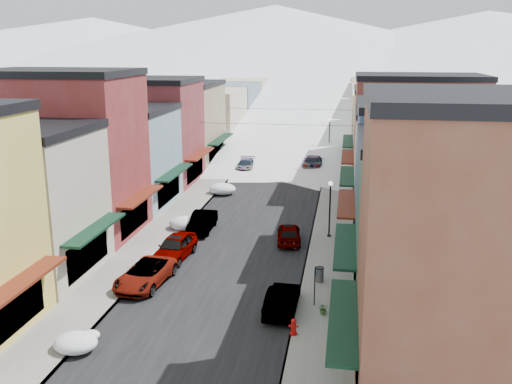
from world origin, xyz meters
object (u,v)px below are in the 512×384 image
(car_silver_sedan, at_px, (175,247))
(car_green_sedan, at_px, (282,299))
(car_dark_hatch, at_px, (202,222))
(car_white_suv, at_px, (145,274))
(fire_hydrant, at_px, (294,327))
(trash_can, at_px, (320,274))
(streetlamp_near, at_px, (330,202))

(car_silver_sedan, height_order, car_green_sedan, car_silver_sedan)
(car_dark_hatch, xyz_separation_m, car_green_sedan, (7.80, -12.98, -0.04))
(car_white_suv, bearing_deg, fire_hydrant, -21.90)
(car_white_suv, height_order, trash_can, car_white_suv)
(car_green_sedan, xyz_separation_m, fire_hydrant, (0.90, -2.74, -0.17))
(streetlamp_near, bearing_deg, car_white_suv, -135.24)
(car_white_suv, height_order, car_silver_sedan, car_silver_sedan)
(trash_can, bearing_deg, car_silver_sedan, 164.52)
(car_silver_sedan, xyz_separation_m, streetlamp_near, (10.25, 5.98, 2.04))
(car_white_suv, xyz_separation_m, streetlamp_near, (10.70, 10.61, 2.14))
(fire_hydrant, bearing_deg, car_white_suv, 152.48)
(car_silver_sedan, xyz_separation_m, car_green_sedan, (8.15, -6.84, -0.11))
(car_white_suv, distance_m, car_green_sedan, 8.88)
(trash_can, bearing_deg, car_green_sedan, -114.19)
(car_silver_sedan, bearing_deg, streetlamp_near, 35.16)
(car_green_sedan, relative_size, fire_hydrant, 5.09)
(car_silver_sedan, distance_m, car_green_sedan, 10.64)
(trash_can, bearing_deg, car_white_suv, -169.85)
(car_dark_hatch, bearing_deg, car_white_suv, -95.43)
(car_silver_sedan, bearing_deg, car_green_sedan, -35.09)
(car_dark_hatch, bearing_deg, fire_hydrant, -62.22)
(car_silver_sedan, relative_size, car_green_sedan, 1.12)
(fire_hydrant, height_order, trash_can, trash_can)
(car_silver_sedan, bearing_deg, trash_can, -10.57)
(car_silver_sedan, bearing_deg, car_dark_hatch, 91.65)
(car_white_suv, relative_size, fire_hydrant, 6.10)
(car_dark_hatch, relative_size, fire_hydrant, 5.41)
(car_dark_hatch, distance_m, streetlamp_near, 10.12)
(car_green_sedan, relative_size, streetlamp_near, 1.00)
(car_dark_hatch, distance_m, trash_can, 13.12)
(car_white_suv, bearing_deg, streetlamp_near, 50.38)
(car_green_sedan, bearing_deg, fire_hydrant, 110.77)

